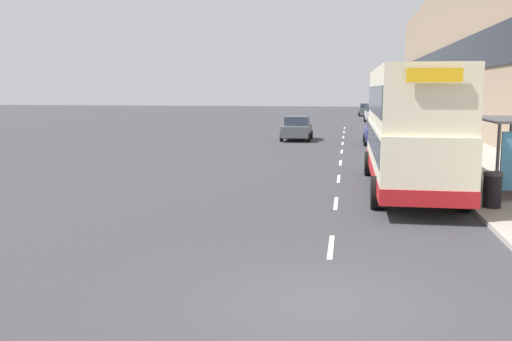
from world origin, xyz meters
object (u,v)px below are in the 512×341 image
at_px(litter_bin, 492,190).
at_px(car_3, 366,110).
at_px(car_1, 297,128).
at_px(car_2, 373,114).
at_px(pedestrian_at_shelter, 475,152).
at_px(double_decker_bus_near, 410,127).
at_px(car_0, 379,132).

bearing_deg(litter_bin, car_3, 91.78).
bearing_deg(car_1, car_2, -104.49).
bearing_deg(pedestrian_at_shelter, car_1, 118.12).
height_order(double_decker_bus_near, car_1, double_decker_bus_near).
bearing_deg(car_2, car_3, 91.53).
height_order(car_2, car_3, car_2).
bearing_deg(car_2, car_0, -91.45).
height_order(car_1, litter_bin, car_1).
relative_size(car_3, pedestrian_at_shelter, 2.48).
relative_size(car_2, litter_bin, 4.09).
height_order(double_decker_bus_near, car_3, double_decker_bus_near).
xyz_separation_m(car_2, litter_bin, (1.52, -47.08, -0.22)).
xyz_separation_m(double_decker_bus_near, litter_bin, (2.08, -3.20, -1.62)).
bearing_deg(car_3, double_decker_bus_near, -90.19).
relative_size(double_decker_bus_near, car_2, 2.47).
relative_size(double_decker_bus_near, pedestrian_at_shelter, 5.72).
xyz_separation_m(pedestrian_at_shelter, litter_bin, (-0.87, -6.65, -0.42)).
relative_size(double_decker_bus_near, car_1, 2.63).
relative_size(car_0, car_3, 0.96).
bearing_deg(car_3, car_0, -90.44).
relative_size(car_0, car_2, 1.02).
distance_m(car_3, litter_bin, 60.64).
height_order(car_2, pedestrian_at_shelter, pedestrian_at_shelter).
relative_size(pedestrian_at_shelter, litter_bin, 1.77).
bearing_deg(double_decker_bus_near, car_3, 89.81).
distance_m(double_decker_bus_near, car_3, 57.43).
distance_m(car_1, car_3, 38.22).
height_order(car_0, litter_bin, car_0).
distance_m(double_decker_bus_near, litter_bin, 4.14).
distance_m(car_1, litter_bin, 24.14).
bearing_deg(pedestrian_at_shelter, double_decker_bus_near, -130.50).
xyz_separation_m(car_2, pedestrian_at_shelter, (2.39, -40.43, 0.20)).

